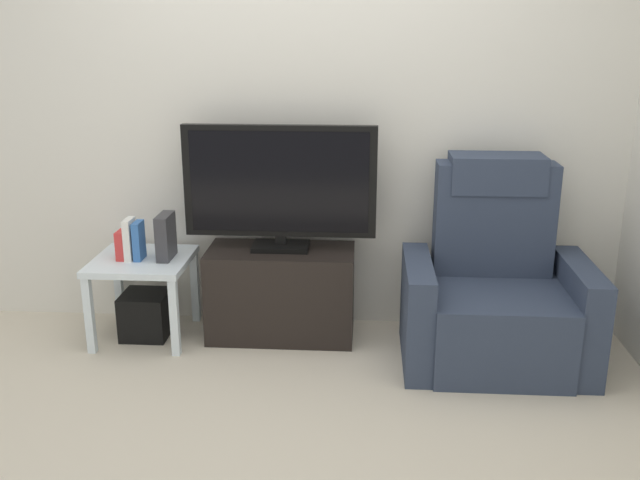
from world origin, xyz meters
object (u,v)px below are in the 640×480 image
object	(u,v)px
game_console	(166,236)
book_leftmost	(122,245)
tv_stand	(281,293)
side_table	(143,271)
television	(280,185)
recliner_armchair	(495,292)
book_rightmost	(139,241)
book_middle	(130,239)
subwoofer_box	(146,315)

from	to	relation	value
game_console	book_leftmost	bearing A→B (deg)	-173.02
tv_stand	side_table	world-z (taller)	tv_stand
television	book_leftmost	bearing A→B (deg)	-173.34
television	game_console	bearing A→B (deg)	-173.46
recliner_armchair	book_rightmost	world-z (taller)	recliner_armchair
side_table	book_middle	distance (m)	0.20
recliner_armchair	book_rightmost	distance (m)	1.99
television	book_middle	xyz separation A→B (m)	(-0.84, -0.10, -0.30)
tv_stand	recliner_armchair	size ratio (longest dim) A/B	0.77
recliner_armchair	book_rightmost	bearing A→B (deg)	165.10
subwoofer_box	recliner_armchair	bearing A→B (deg)	-3.85
subwoofer_box	game_console	xyz separation A→B (m)	(0.15, 0.01, 0.48)
tv_stand	book_leftmost	distance (m)	0.94
book_middle	game_console	xyz separation A→B (m)	(0.20, 0.03, 0.01)
recliner_armchair	side_table	distance (m)	1.98
book_leftmost	book_rightmost	bearing A→B (deg)	0.00
subwoofer_box	side_table	bearing A→B (deg)	0.00
television	book_rightmost	xyz separation A→B (m)	(-0.79, -0.10, -0.31)
tv_stand	subwoofer_box	size ratio (longest dim) A/B	3.18
tv_stand	game_console	xyz separation A→B (m)	(-0.64, -0.05, 0.34)
television	recliner_armchair	bearing A→B (deg)	-10.36
tv_stand	book_rightmost	bearing A→B (deg)	-173.86
book_middle	game_console	size ratio (longest dim) A/B	0.92
television	book_rightmost	bearing A→B (deg)	-172.52
side_table	book_middle	world-z (taller)	book_middle
subwoofer_box	book_rightmost	bearing A→B (deg)	-94.88
subwoofer_box	book_rightmost	world-z (taller)	book_rightmost
book_leftmost	side_table	bearing A→B (deg)	11.31
recliner_armchair	game_console	size ratio (longest dim) A/B	4.23
side_table	subwoofer_box	distance (m)	0.27
game_console	side_table	bearing A→B (deg)	-176.05
tv_stand	side_table	xyz separation A→B (m)	(-0.79, -0.06, 0.14)
television	recliner_armchair	xyz separation A→B (m)	(1.18, -0.22, -0.53)
recliner_armchair	book_leftmost	size ratio (longest dim) A/B	6.61
recliner_armchair	subwoofer_box	xyz separation A→B (m)	(-1.97, 0.13, -0.24)
book_leftmost	tv_stand	bearing A→B (deg)	5.46
book_middle	game_console	world-z (taller)	game_console
subwoofer_box	book_middle	size ratio (longest dim) A/B	1.12
television	book_rightmost	size ratio (longest dim) A/B	4.92
television	book_middle	bearing A→B (deg)	-172.97
television	book_leftmost	xyz separation A→B (m)	(-0.89, -0.10, -0.34)
book_middle	book_rightmost	size ratio (longest dim) A/B	1.07
recliner_armchair	subwoofer_box	distance (m)	1.99
television	subwoofer_box	xyz separation A→B (m)	(-0.79, -0.08, -0.77)
recliner_armchair	book_middle	size ratio (longest dim) A/B	4.59
television	subwoofer_box	world-z (taller)	television
recliner_armchair	side_table	size ratio (longest dim) A/B	2.00
recliner_armchair	subwoofer_box	size ratio (longest dim) A/B	4.11
subwoofer_box	television	bearing A→B (deg)	6.06
recliner_armchair	side_table	xyz separation A→B (m)	(-1.97, 0.13, 0.03)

